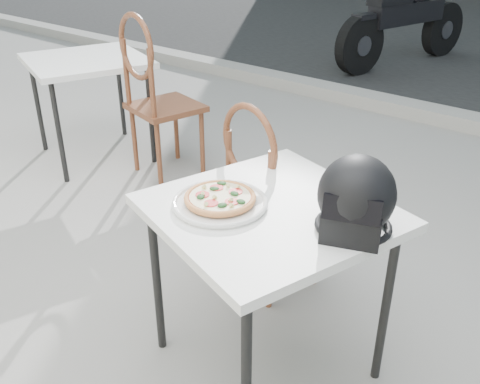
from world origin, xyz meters
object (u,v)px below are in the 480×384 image
Objects in this scene: cafe_chair_side at (154,89)px; motorcycle at (406,23)px; pizza at (220,197)px; cafe_chair_main at (264,190)px; cafe_table_side at (87,67)px; cafe_table_main at (269,224)px; helmet at (356,200)px; plate at (220,203)px.

motorcycle is (-0.03, 3.99, -0.14)m from cafe_chair_side.
pizza is 0.15× the size of motorcycle.
cafe_chair_main reaches higher than pizza.
pizza is 1.82m from cafe_chair_side.
cafe_chair_main is at bearing 170.48° from cafe_chair_side.
cafe_table_main is at bearing -21.05° from cafe_table_side.
cafe_table_main is at bearing 33.80° from pizza.
cafe_chair_side is at bearing 6.52° from cafe_table_side.
motorcycle is at bearing 90.58° from helmet.
pizza is (-0.15, -0.10, 0.10)m from cafe_table_main.
pizza reaches higher than plate.
motorcycle is at bearing 106.90° from pizza.
helmet reaches higher than plate.
helmet reaches higher than cafe_table_main.
cafe_table_side is at bearing -84.22° from motorcycle.
pizza is at bearing -24.60° from cafe_table_side.
pizza is 0.29× the size of cafe_chair_side.
cafe_table_main is 2.65× the size of plate.
cafe_table_side is at bearing 158.95° from cafe_table_main.
plate is 0.02m from pizza.
cafe_chair_side reaches higher than motorcycle.
cafe_table_side is (-2.10, 0.96, -0.06)m from plate.
cafe_chair_main is at bearing -59.55° from motorcycle.
pizza is at bearing -146.20° from cafe_table_main.
helmet is 0.15× the size of motorcycle.
pizza is 0.57m from cafe_chair_main.
cafe_chair_side is at bearing -75.67° from motorcycle.
motorcycle reaches higher than pizza.
plate is 0.16× the size of motorcycle.
plate is at bearing 122.55° from cafe_chair_main.
plate is 0.56m from cafe_chair_main.
helmet is at bearing -54.16° from motorcycle.
cafe_table_side is (-2.25, 0.86, 0.02)m from cafe_table_main.
motorcycle is (-1.53, 5.02, -0.27)m from pizza.
cafe_chair_main is 1.99m from cafe_table_side.
cafe_chair_side reaches higher than pizza.
cafe_chair_main reaches higher than cafe_table_side.
pizza reaches higher than cafe_table_side.
pizza is 5.26m from motorcycle.
cafe_chair_main is 0.44× the size of motorcycle.
cafe_chair_side reaches higher than plate.
cafe_chair_main is (-0.62, 0.34, -0.31)m from helmet.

